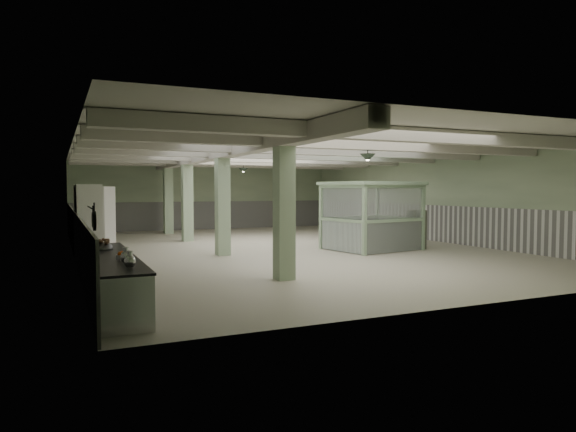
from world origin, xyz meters
name	(u,v)px	position (x,y,z in m)	size (l,w,h in m)	color
floor	(280,248)	(0.00, 0.00, 0.00)	(20.00, 20.00, 0.00)	beige
ceiling	(280,150)	(0.00, 0.00, 3.60)	(14.00, 20.00, 0.02)	beige
wall_back	(207,196)	(0.00, 10.00, 1.80)	(14.00, 0.02, 3.60)	#B0C39C
wall_front	(491,209)	(0.00, -10.00, 1.80)	(14.00, 0.02, 3.60)	#B0C39C
wall_left	(73,201)	(-7.00, 0.00, 1.80)	(0.02, 20.00, 3.60)	#B0C39C
wall_right	(432,198)	(7.00, 0.00, 1.80)	(0.02, 20.00, 3.60)	#B0C39C
wainscot_left	(75,235)	(-6.97, 0.00, 0.75)	(0.05, 19.90, 1.50)	silver
wainscot_right	(432,223)	(6.97, 0.00, 0.75)	(0.05, 19.90, 1.50)	silver
wainscot_back	(208,215)	(0.00, 9.97, 0.75)	(13.90, 0.05, 1.50)	silver
girder	(214,154)	(-2.50, 0.00, 3.38)	(0.45, 19.90, 0.40)	beige
beam_a	(409,135)	(0.00, -7.50, 3.42)	(13.90, 0.35, 0.32)	beige
beam_b	(352,144)	(0.00, -5.00, 3.42)	(13.90, 0.35, 0.32)	beige
beam_c	(311,150)	(0.00, -2.50, 3.42)	(13.90, 0.35, 0.32)	beige
beam_d	(280,155)	(0.00, 0.00, 3.42)	(13.90, 0.35, 0.32)	beige
beam_e	(256,159)	(0.00, 2.50, 3.42)	(13.90, 0.35, 0.32)	beige
beam_f	(236,162)	(0.00, 5.00, 3.42)	(13.90, 0.35, 0.32)	beige
beam_g	(220,164)	(0.00, 7.50, 3.42)	(13.90, 0.35, 0.32)	beige
column_a	(284,205)	(-2.50, -6.00, 1.80)	(0.42, 0.42, 3.60)	#B0CDA5
column_b	(223,200)	(-2.50, -1.00, 1.80)	(0.42, 0.42, 3.60)	#B0CDA5
column_c	(187,198)	(-2.50, 4.00, 1.80)	(0.42, 0.42, 3.60)	#B0CDA5
column_d	(168,197)	(-2.50, 8.00, 1.80)	(0.42, 0.42, 3.60)	#B0CDA5
hook_rail	(90,207)	(-6.93, -7.60, 1.85)	(0.02, 0.02, 1.20)	black
pendant_front	(368,158)	(0.50, -5.00, 3.05)	(0.44, 0.44, 0.22)	#2D3C2F
pendant_mid	(287,166)	(0.50, 0.50, 3.05)	(0.44, 0.44, 0.22)	#2D3C2F
pendant_back	(243,170)	(0.50, 5.50, 3.05)	(0.44, 0.44, 0.22)	#2D3C2F
prep_counter	(111,279)	(-6.54, -7.00, 0.46)	(0.85, 4.86, 0.91)	silver
pitcher_near	(126,255)	(-6.40, -8.10, 1.04)	(0.19, 0.22, 0.28)	silver
pitcher_far	(130,260)	(-6.41, -8.70, 1.04)	(0.19, 0.22, 0.28)	silver
veg_colander	(101,245)	(-6.64, -5.91, 1.01)	(0.50, 0.50, 0.23)	#3B3C40
orange_bowl	(123,258)	(-6.40, -7.66, 0.94)	(0.24, 0.24, 0.09)	#B2B2B7
skillet_near	(94,221)	(-6.88, -7.92, 1.63)	(0.34, 0.34, 0.04)	black
skillet_far	(93,220)	(-6.88, -7.57, 1.63)	(0.27, 0.27, 0.04)	black
walkin_cooler	(89,222)	(-6.62, -1.16, 1.20)	(1.10, 2.62, 2.41)	white
guard_booth	(372,203)	(2.84, -1.69, 1.67)	(3.41, 3.03, 2.43)	#9CBD97
filing_cabinet	(416,229)	(4.55, -2.06, 0.71)	(0.46, 0.65, 1.41)	#575B4C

